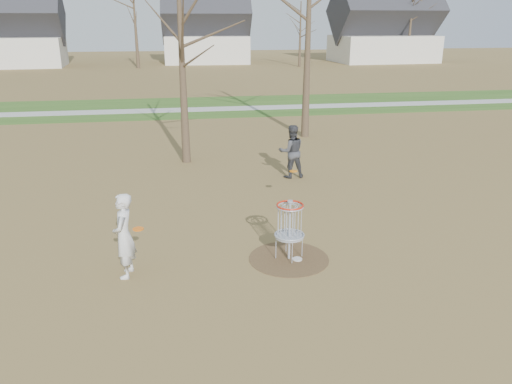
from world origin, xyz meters
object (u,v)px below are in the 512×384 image
(player_standing, at_px, (124,236))
(player_throwing, at_px, (291,151))
(disc_grounded, at_px, (297,259))
(disc_golf_basket, at_px, (290,221))

(player_standing, xyz_separation_m, player_throwing, (4.95, 6.18, -0.00))
(player_standing, relative_size, player_throwing, 1.00)
(player_throwing, height_order, disc_grounded, player_throwing)
(player_throwing, distance_m, disc_grounded, 6.26)
(player_throwing, xyz_separation_m, disc_grounded, (-1.27, -6.07, -0.88))
(player_standing, relative_size, disc_grounded, 8.19)
(player_standing, distance_m, disc_golf_basket, 3.52)
(player_standing, distance_m, disc_grounded, 3.79)
(player_throwing, bearing_deg, player_standing, 49.09)
(disc_grounded, bearing_deg, player_standing, -178.31)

